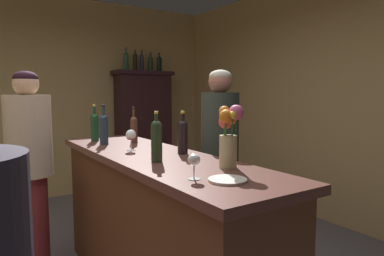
{
  "coord_description": "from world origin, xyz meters",
  "views": [
    {
      "loc": [
        -0.8,
        -2.19,
        1.48
      ],
      "look_at": [
        0.61,
        -0.05,
        1.23
      ],
      "focal_mm": 32.4,
      "sensor_mm": 36.0,
      "label": 1
    }
  ],
  "objects": [
    {
      "name": "patron_in_navy",
      "position": [
        -0.39,
        0.76,
        0.91
      ],
      "size": [
        0.35,
        0.35,
        1.65
      ],
      "rotation": [
        0.0,
        0.0,
        -0.93
      ],
      "color": "maroon",
      "rests_on": "ground"
    },
    {
      "name": "wine_bottle_malbec",
      "position": [
        0.4,
        0.53,
        1.19
      ],
      "size": [
        0.06,
        0.06,
        0.31
      ],
      "color": "#4C2C1F",
      "rests_on": "bar_counter"
    },
    {
      "name": "cheese_plate",
      "position": [
        0.24,
        -0.93,
        1.07
      ],
      "size": [
        0.19,
        0.19,
        0.01
      ],
      "primitive_type": "cylinder",
      "color": "white",
      "rests_on": "bar_counter"
    },
    {
      "name": "display_bottle_left",
      "position": [
        1.27,
        2.74,
        1.98
      ],
      "size": [
        0.07,
        0.07,
        0.34
      ],
      "color": "#224734",
      "rests_on": "display_cabinet"
    },
    {
      "name": "display_bottle_midleft",
      "position": [
        1.42,
        2.74,
        1.97
      ],
      "size": [
        0.06,
        0.06,
        0.32
      ],
      "color": "black",
      "rests_on": "display_cabinet"
    },
    {
      "name": "display_bottle_midright",
      "position": [
        1.68,
        2.74,
        1.96
      ],
      "size": [
        0.07,
        0.07,
        0.3
      ],
      "color": "#1D3624",
      "rests_on": "display_cabinet"
    },
    {
      "name": "wall_right",
      "position": [
        2.72,
        0.0,
        1.42
      ],
      "size": [
        0.12,
        6.04,
        2.84
      ],
      "primitive_type": "cube",
      "color": "tan",
      "rests_on": "ground"
    },
    {
      "name": "display_bottle_right",
      "position": [
        1.83,
        2.74,
        1.96
      ],
      "size": [
        0.08,
        0.08,
        0.3
      ],
      "color": "black",
      "rests_on": "display_cabinet"
    },
    {
      "name": "flower_arrangement",
      "position": [
        0.43,
        -0.69,
        1.27
      ],
      "size": [
        0.14,
        0.15,
        0.36
      ],
      "color": "tan",
      "rests_on": "bar_counter"
    },
    {
      "name": "wine_bottle_pinot",
      "position": [
        0.15,
        0.81,
        1.2
      ],
      "size": [
        0.07,
        0.07,
        0.32
      ],
      "color": "#133721",
      "rests_on": "bar_counter"
    },
    {
      "name": "wine_bottle_syrah",
      "position": [
        0.15,
        0.56,
        1.2
      ],
      "size": [
        0.07,
        0.07,
        0.33
      ],
      "color": "#202D3F",
      "rests_on": "bar_counter"
    },
    {
      "name": "bartender",
      "position": [
        0.92,
        -0.0,
        0.93
      ],
      "size": [
        0.3,
        0.3,
        1.67
      ],
      "rotation": [
        0.0,
        0.0,
        3.08
      ],
      "color": "maroon",
      "rests_on": "ground"
    },
    {
      "name": "wall_back",
      "position": [
        0.0,
        3.02,
        1.42
      ],
      "size": [
        5.44,
        0.12,
        2.84
      ],
      "primitive_type": "cube",
      "color": "tan",
      "rests_on": "ground"
    },
    {
      "name": "wine_bottle_merlot",
      "position": [
        0.46,
        -0.16,
        1.19
      ],
      "size": [
        0.07,
        0.07,
        0.3
      ],
      "color": "black",
      "rests_on": "bar_counter"
    },
    {
      "name": "wine_glass_front",
      "position": [
        0.12,
        -0.81,
        1.15
      ],
      "size": [
        0.06,
        0.06,
        0.13
      ],
      "color": "white",
      "rests_on": "bar_counter"
    },
    {
      "name": "wine_bottle_rose",
      "position": [
        0.17,
        -0.32,
        1.2
      ],
      "size": [
        0.07,
        0.07,
        0.31
      ],
      "color": "#20321C",
      "rests_on": "bar_counter"
    },
    {
      "name": "display_bottle_center",
      "position": [
        1.53,
        2.74,
        1.97
      ],
      "size": [
        0.06,
        0.06,
        0.33
      ],
      "color": "#1E233B",
      "rests_on": "display_cabinet"
    },
    {
      "name": "wine_glass_mid",
      "position": [
        0.21,
        0.16,
        1.17
      ],
      "size": [
        0.08,
        0.08,
        0.16
      ],
      "color": "white",
      "rests_on": "bar_counter"
    },
    {
      "name": "display_cabinet",
      "position": [
        1.54,
        2.74,
        0.95
      ],
      "size": [
        0.92,
        0.37,
        1.83
      ],
      "color": "black",
      "rests_on": "ground"
    },
    {
      "name": "bar_counter",
      "position": [
        0.28,
        -0.08,
        0.54
      ],
      "size": [
        0.64,
        2.33,
        1.06
      ],
      "color": "#542F1B",
      "rests_on": "ground"
    }
  ]
}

